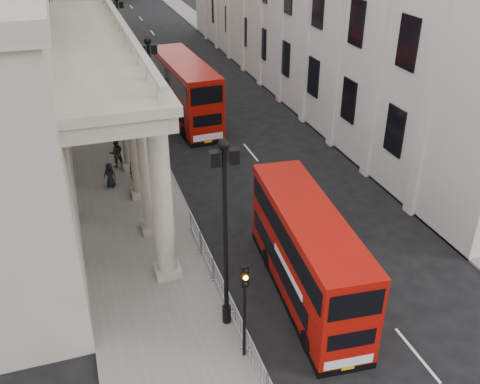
{
  "coord_description": "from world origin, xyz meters",
  "views": [
    {
      "loc": [
        -5.35,
        -12.36,
        15.74
      ],
      "look_at": [
        1.7,
        9.26,
        3.17
      ],
      "focal_mm": 40.0,
      "sensor_mm": 36.0,
      "label": 1
    }
  ],
  "objects_px": {
    "lamp_post_north": "(120,38)",
    "pedestrian_c": "(110,175)",
    "pedestrian_b": "(116,153)",
    "lamp_post_south": "(225,225)",
    "lamp_post_mid": "(152,95)",
    "pedestrian_a": "(134,169)",
    "bus_far": "(185,90)",
    "traffic_light": "(245,295)",
    "bus_near": "(307,252)"
  },
  "relations": [
    {
      "from": "lamp_post_north",
      "to": "pedestrian_c",
      "type": "height_order",
      "value": "lamp_post_north"
    },
    {
      "from": "pedestrian_b",
      "to": "lamp_post_south",
      "type": "bearing_deg",
      "value": 99.19
    },
    {
      "from": "lamp_post_south",
      "to": "lamp_post_mid",
      "type": "xyz_separation_m",
      "value": [
        0.0,
        16.0,
        0.0
      ]
    },
    {
      "from": "pedestrian_a",
      "to": "bus_far",
      "type": "bearing_deg",
      "value": 49.72
    },
    {
      "from": "pedestrian_c",
      "to": "lamp_post_south",
      "type": "bearing_deg",
      "value": -49.29
    },
    {
      "from": "bus_far",
      "to": "pedestrian_b",
      "type": "bearing_deg",
      "value": -134.54
    },
    {
      "from": "traffic_light",
      "to": "pedestrian_b",
      "type": "bearing_deg",
      "value": 98.3
    },
    {
      "from": "lamp_post_south",
      "to": "traffic_light",
      "type": "xyz_separation_m",
      "value": [
        0.1,
        -2.02,
        -1.8
      ]
    },
    {
      "from": "lamp_post_mid",
      "to": "bus_far",
      "type": "height_order",
      "value": "lamp_post_mid"
    },
    {
      "from": "lamp_post_north",
      "to": "traffic_light",
      "type": "distance_m",
      "value": 34.07
    },
    {
      "from": "lamp_post_north",
      "to": "bus_near",
      "type": "bearing_deg",
      "value": -82.79
    },
    {
      "from": "lamp_post_mid",
      "to": "pedestrian_b",
      "type": "bearing_deg",
      "value": 171.71
    },
    {
      "from": "lamp_post_mid",
      "to": "lamp_post_north",
      "type": "xyz_separation_m",
      "value": [
        0.0,
        16.0,
        0.0
      ]
    },
    {
      "from": "bus_near",
      "to": "bus_far",
      "type": "xyz_separation_m",
      "value": [
        -0.18,
        22.68,
        0.3
      ]
    },
    {
      "from": "bus_near",
      "to": "bus_far",
      "type": "height_order",
      "value": "bus_far"
    },
    {
      "from": "bus_far",
      "to": "pedestrian_a",
      "type": "bearing_deg",
      "value": -123.23
    },
    {
      "from": "lamp_post_south",
      "to": "pedestrian_c",
      "type": "xyz_separation_m",
      "value": [
        -3.31,
        13.65,
        -4.0
      ]
    },
    {
      "from": "lamp_post_mid",
      "to": "pedestrian_a",
      "type": "relative_size",
      "value": 4.99
    },
    {
      "from": "bus_near",
      "to": "lamp_post_mid",
      "type": "bearing_deg",
      "value": 109.39
    },
    {
      "from": "bus_near",
      "to": "pedestrian_b",
      "type": "distance_m",
      "value": 16.87
    },
    {
      "from": "bus_far",
      "to": "pedestrian_c",
      "type": "height_order",
      "value": "bus_far"
    },
    {
      "from": "traffic_light",
      "to": "bus_far",
      "type": "bearing_deg",
      "value": 81.86
    },
    {
      "from": "bus_far",
      "to": "pedestrian_b",
      "type": "xyz_separation_m",
      "value": [
        -6.34,
        -7.17,
        -1.43
      ]
    },
    {
      "from": "lamp_post_mid",
      "to": "bus_far",
      "type": "xyz_separation_m",
      "value": [
        3.76,
        7.54,
        -2.39
      ]
    },
    {
      "from": "pedestrian_a",
      "to": "lamp_post_north",
      "type": "bearing_deg",
      "value": 74.21
    },
    {
      "from": "lamp_post_mid",
      "to": "pedestrian_c",
      "type": "xyz_separation_m",
      "value": [
        -3.31,
        -2.35,
        -4.0
      ]
    },
    {
      "from": "pedestrian_b",
      "to": "pedestrian_c",
      "type": "bearing_deg",
      "value": 75.38
    },
    {
      "from": "bus_far",
      "to": "lamp_post_north",
      "type": "bearing_deg",
      "value": 110.91
    },
    {
      "from": "lamp_post_mid",
      "to": "pedestrian_b",
      "type": "relative_size",
      "value": 4.31
    },
    {
      "from": "lamp_post_south",
      "to": "lamp_post_mid",
      "type": "height_order",
      "value": "same"
    },
    {
      "from": "lamp_post_north",
      "to": "bus_far",
      "type": "bearing_deg",
      "value": -66.05
    },
    {
      "from": "pedestrian_b",
      "to": "pedestrian_c",
      "type": "relative_size",
      "value": 1.22
    },
    {
      "from": "pedestrian_b",
      "to": "pedestrian_c",
      "type": "distance_m",
      "value": 2.83
    },
    {
      "from": "bus_near",
      "to": "pedestrian_c",
      "type": "height_order",
      "value": "bus_near"
    },
    {
      "from": "lamp_post_south",
      "to": "pedestrian_c",
      "type": "bearing_deg",
      "value": 103.62
    },
    {
      "from": "traffic_light",
      "to": "pedestrian_c",
      "type": "bearing_deg",
      "value": 102.27
    },
    {
      "from": "lamp_post_south",
      "to": "pedestrian_a",
      "type": "xyz_separation_m",
      "value": [
        -1.8,
        14.0,
        -3.96
      ]
    },
    {
      "from": "lamp_post_mid",
      "to": "lamp_post_north",
      "type": "bearing_deg",
      "value": 90.0
    },
    {
      "from": "lamp_post_south",
      "to": "lamp_post_mid",
      "type": "distance_m",
      "value": 16.0
    },
    {
      "from": "bus_far",
      "to": "pedestrian_c",
      "type": "relative_size",
      "value": 7.14
    },
    {
      "from": "bus_near",
      "to": "pedestrian_c",
      "type": "relative_size",
      "value": 6.33
    },
    {
      "from": "lamp_post_south",
      "to": "bus_far",
      "type": "relative_size",
      "value": 0.74
    },
    {
      "from": "bus_near",
      "to": "bus_far",
      "type": "relative_size",
      "value": 0.89
    },
    {
      "from": "pedestrian_a",
      "to": "pedestrian_c",
      "type": "bearing_deg",
      "value": -177.12
    },
    {
      "from": "lamp_post_mid",
      "to": "pedestrian_b",
      "type": "height_order",
      "value": "lamp_post_mid"
    },
    {
      "from": "lamp_post_south",
      "to": "bus_far",
      "type": "height_order",
      "value": "lamp_post_south"
    },
    {
      "from": "lamp_post_south",
      "to": "bus_far",
      "type": "xyz_separation_m",
      "value": [
        3.76,
        23.54,
        -2.39
      ]
    },
    {
      "from": "lamp_post_north",
      "to": "traffic_light",
      "type": "xyz_separation_m",
      "value": [
        0.1,
        -34.02,
        -1.8
      ]
    },
    {
      "from": "traffic_light",
      "to": "lamp_post_north",
      "type": "bearing_deg",
      "value": 90.17
    },
    {
      "from": "lamp_post_north",
      "to": "lamp_post_mid",
      "type": "bearing_deg",
      "value": -90.0
    }
  ]
}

